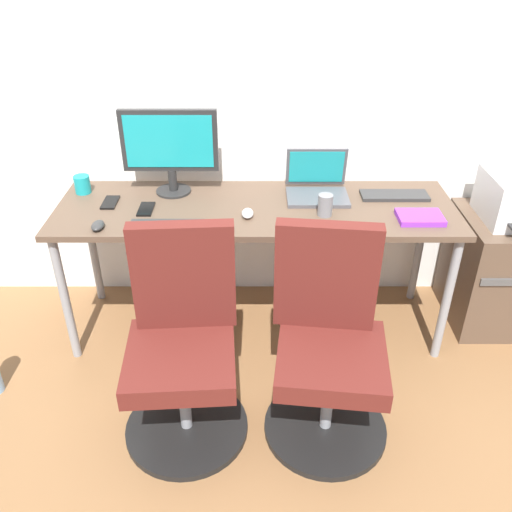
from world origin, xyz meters
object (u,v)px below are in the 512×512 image
at_px(side_cabinet, 503,270).
at_px(desktop_monitor, 170,146).
at_px(office_chair_right, 328,348).
at_px(open_laptop, 317,185).
at_px(coffee_mug, 82,184).
at_px(office_chair_left, 183,348).

bearing_deg(side_cabinet, desktop_monitor, 177.23).
bearing_deg(desktop_monitor, office_chair_right, -49.56).
distance_m(office_chair_right, open_laptop, 0.90).
height_order(desktop_monitor, open_laptop, desktop_monitor).
xyz_separation_m(desktop_monitor, coffee_mug, (-0.47, -0.01, -0.20)).
distance_m(office_chair_left, open_laptop, 1.09).
bearing_deg(side_cabinet, office_chair_right, -143.90).
relative_size(office_chair_right, coffee_mug, 10.22).
bearing_deg(office_chair_right, coffee_mug, 144.63).
distance_m(desktop_monitor, coffee_mug, 0.51).
distance_m(office_chair_right, coffee_mug, 1.51).
height_order(office_chair_left, side_cabinet, office_chair_left).
bearing_deg(office_chair_left, coffee_mug, 124.95).
height_order(office_chair_left, desktop_monitor, desktop_monitor).
height_order(office_chair_right, side_cabinet, office_chair_right).
bearing_deg(office_chair_left, side_cabinet, 24.88).
bearing_deg(office_chair_right, office_chair_left, 179.97).
distance_m(office_chair_left, office_chair_right, 0.60).
bearing_deg(side_cabinet, coffee_mug, 177.97).
distance_m(side_cabinet, desktop_monitor, 1.91).
bearing_deg(office_chair_left, office_chair_right, -0.03).
relative_size(office_chair_left, coffee_mug, 10.22).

